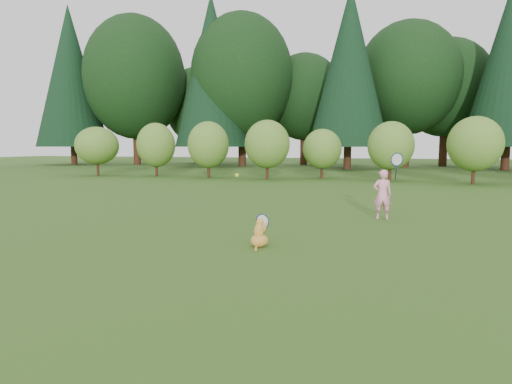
% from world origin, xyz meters
% --- Properties ---
extents(ground, '(100.00, 100.00, 0.00)m').
position_xyz_m(ground, '(0.00, 0.00, 0.00)').
color(ground, '#2E4D15').
rests_on(ground, ground).
extents(shrub_row, '(28.00, 3.00, 2.80)m').
position_xyz_m(shrub_row, '(0.00, 13.00, 1.40)').
color(shrub_row, '#547C26').
rests_on(shrub_row, ground).
extents(woodland_backdrop, '(48.00, 10.00, 15.00)m').
position_xyz_m(woodland_backdrop, '(0.00, 23.00, 7.50)').
color(woodland_backdrop, black).
rests_on(woodland_backdrop, ground).
extents(child, '(0.61, 0.40, 1.57)m').
position_xyz_m(child, '(2.46, 2.62, 0.55)').
color(child, pink).
rests_on(child, ground).
extents(cat, '(0.37, 0.67, 0.60)m').
position_xyz_m(cat, '(0.63, -0.48, 0.23)').
color(cat, '#B97023').
rests_on(cat, ground).
extents(tennis_ball, '(0.07, 0.07, 0.07)m').
position_xyz_m(tennis_ball, '(-0.21, 0.92, 0.99)').
color(tennis_ball, '#BBEA1B').
rests_on(tennis_ball, ground).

